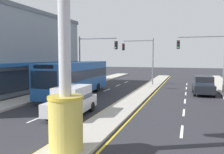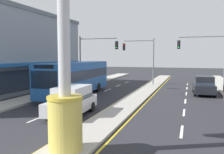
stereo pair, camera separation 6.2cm
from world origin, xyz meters
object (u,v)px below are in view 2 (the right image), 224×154
Objects in this scene: traffic_light_left_side at (94,53)px; suv_near_right_lane at (72,100)px; traffic_light_right_side at (207,52)px; suv_near_left_lane at (204,85)px; bus_far_right_lane at (76,77)px; district_sign at (64,56)px; traffic_light_median_far at (142,54)px.

suv_near_right_lane is (3.58, -12.50, -3.26)m from traffic_light_left_side.
suv_near_left_lane is at bearing -100.59° from traffic_light_right_side.
traffic_light_left_side is 1.33× the size of suv_near_left_lane.
bus_far_right_lane is (0.29, -5.22, -2.38)m from traffic_light_left_side.
district_sign is 1.34× the size of traffic_light_right_side.
traffic_light_median_far is at bearing 48.41° from traffic_light_left_side.
suv_near_right_lane is (-8.90, -13.28, -3.26)m from traffic_light_right_side.
district_sign reaches higher than traffic_light_median_far.
traffic_light_median_far is at bearing 67.14° from bus_far_right_lane.
traffic_light_right_side is at bearing 3.54° from traffic_light_left_side.
traffic_light_right_side is at bearing 71.78° from district_sign.
district_sign is at bearing -64.91° from suv_near_right_lane.
bus_far_right_lane is at bearing 114.35° from suv_near_right_lane.
suv_near_right_lane is (-1.15, -17.84, -3.21)m from traffic_light_median_far.
traffic_light_right_side is 16.31m from suv_near_right_lane.
district_sign reaches higher than suv_near_right_lane.
bus_far_right_lane is at bearing -159.40° from suv_near_left_lane.
suv_near_right_lane is (-2.66, 5.68, -2.87)m from district_sign.
bus_far_right_lane reaches higher than suv_near_right_lane.
traffic_light_right_side and traffic_light_median_far have the same top height.
traffic_light_median_far is (-7.74, 4.56, -0.05)m from traffic_light_right_side.
suv_near_right_lane is 14.58m from suv_near_left_lane.
traffic_light_left_side is 12.65m from suv_near_left_lane.
traffic_light_right_side is (12.48, 0.77, 0.00)m from traffic_light_left_side.
traffic_light_left_side is at bearing 176.53° from suv_near_left_lane.
suv_near_left_lane is (8.62, 11.76, 0.00)m from suv_near_right_lane.
district_sign is at bearing -108.86° from suv_near_left_lane.
traffic_light_left_side is 1.00× the size of traffic_light_right_side.
bus_far_right_lane is at bearing 114.67° from district_sign.
traffic_light_right_side reaches higher than suv_near_right_lane.
traffic_light_right_side is 0.55× the size of bus_far_right_lane.
district_sign is 19.96m from traffic_light_right_side.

